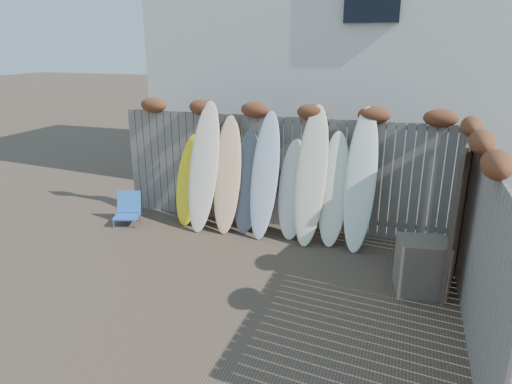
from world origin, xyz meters
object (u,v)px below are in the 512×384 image
(lattice_panel, at_px, (459,217))
(wooden_crate, at_px, (421,266))
(surfboard_0, at_px, (189,180))
(beach_chair, at_px, (128,209))

(lattice_panel, bearing_deg, wooden_crate, -127.55)
(lattice_panel, relative_size, surfboard_0, 1.16)
(lattice_panel, xyz_separation_m, surfboard_0, (-4.46, 0.96, -0.17))
(beach_chair, bearing_deg, wooden_crate, -9.87)
(wooden_crate, xyz_separation_m, surfboard_0, (-4.05, 1.32, 0.45))
(beach_chair, distance_m, lattice_panel, 5.61)
(beach_chair, height_order, wooden_crate, wooden_crate)
(lattice_panel, distance_m, surfboard_0, 4.56)
(wooden_crate, distance_m, surfboard_0, 4.28)
(wooden_crate, height_order, surfboard_0, surfboard_0)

